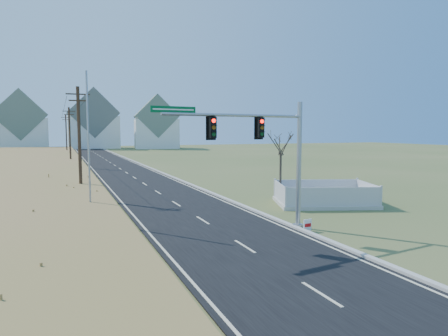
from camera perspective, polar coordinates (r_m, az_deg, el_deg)
ground at (r=21.11m, az=0.62°, el=-9.86°), size 260.00×260.00×0.00m
road at (r=69.42m, az=-15.77°, el=0.62°), size 8.00×180.00×0.06m
curb at (r=70.02m, az=-12.39°, el=0.78°), size 0.30×180.00×0.18m
utility_pole_near at (r=33.78m, az=-19.96°, el=3.59°), size 1.80×0.26×9.00m
utility_pole_mid at (r=63.76m, az=-21.17°, el=4.24°), size 1.80×0.26×9.00m
utility_pole_far at (r=93.76m, az=-21.60°, el=4.47°), size 1.80×0.26×9.00m
condo_nnw at (r=127.14m, az=-27.09°, el=5.42°), size 14.93×11.17×17.03m
condo_n at (r=131.14m, az=-18.18°, el=6.01°), size 15.27×10.20×18.54m
condo_ne at (r=125.90m, az=-9.65°, el=5.89°), size 14.12×10.51×16.52m
traffic_signal_mast at (r=21.72m, az=6.90°, el=2.28°), size 8.92×1.33×7.14m
fence_enclosure at (r=31.10m, az=14.10°, el=-4.50°), size 8.22×6.88×1.61m
open_sign at (r=22.65m, az=11.85°, el=-8.00°), size 0.54×0.12×0.67m
flagpole at (r=24.92m, az=-18.71°, el=0.60°), size 0.41×0.41×9.01m
bare_tree at (r=30.66m, az=8.13°, el=3.71°), size 2.19×2.19×5.81m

